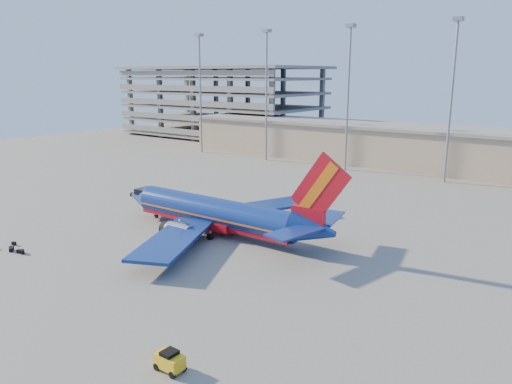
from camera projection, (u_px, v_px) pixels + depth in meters
ground at (215, 228)px, 63.85m from camera, size 220.00×220.00×0.00m
terminal_building at (439, 149)px, 102.17m from camera, size 122.00×16.00×8.50m
parking_garage at (222, 99)px, 154.98m from camera, size 62.00×32.00×21.40m
light_mast_row at (397, 83)px, 92.69m from camera, size 101.60×1.60×28.65m
aircraft_main at (220, 214)px, 61.15m from camera, size 33.80×32.55×11.45m
baggage_tug at (170, 360)px, 32.96m from camera, size 2.02×1.24×1.44m
luggage_pile at (11, 249)px, 55.60m from camera, size 4.90×2.60×0.48m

